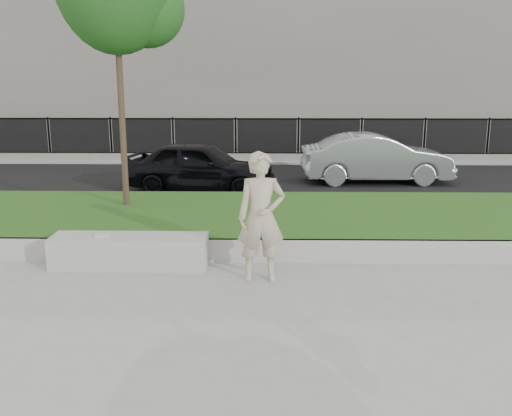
{
  "coord_description": "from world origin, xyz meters",
  "views": [
    {
      "loc": [
        0.49,
        -8.01,
        3.04
      ],
      "look_at": [
        0.32,
        1.2,
        0.89
      ],
      "focal_mm": 40.0,
      "sensor_mm": 36.0,
      "label": 1
    }
  ],
  "objects_px": {
    "stone_bench": "(130,251)",
    "man": "(261,217)",
    "car_silver": "(376,158)",
    "book": "(102,235)",
    "car_dark": "(200,167)"
  },
  "relations": [
    {
      "from": "car_dark",
      "to": "book",
      "type": "bearing_deg",
      "value": -178.72
    },
    {
      "from": "book",
      "to": "car_silver",
      "type": "bearing_deg",
      "value": 28.65
    },
    {
      "from": "stone_bench",
      "to": "man",
      "type": "relative_size",
      "value": 1.29
    },
    {
      "from": "stone_bench",
      "to": "man",
      "type": "xyz_separation_m",
      "value": [
        2.14,
        -0.55,
        0.72
      ]
    },
    {
      "from": "car_silver",
      "to": "book",
      "type": "bearing_deg",
      "value": 139.77
    },
    {
      "from": "stone_bench",
      "to": "car_silver",
      "type": "bearing_deg",
      "value": 54.22
    },
    {
      "from": "car_silver",
      "to": "stone_bench",
      "type": "bearing_deg",
      "value": 141.87
    },
    {
      "from": "stone_bench",
      "to": "car_silver",
      "type": "relative_size",
      "value": 0.6
    },
    {
      "from": "man",
      "to": "car_dark",
      "type": "xyz_separation_m",
      "value": [
        -1.67,
        6.52,
        -0.27
      ]
    },
    {
      "from": "man",
      "to": "book",
      "type": "xyz_separation_m",
      "value": [
        -2.58,
        0.54,
        -0.45
      ]
    },
    {
      "from": "book",
      "to": "car_silver",
      "type": "relative_size",
      "value": 0.06
    },
    {
      "from": "stone_bench",
      "to": "man",
      "type": "bearing_deg",
      "value": -14.48
    },
    {
      "from": "stone_bench",
      "to": "car_dark",
      "type": "bearing_deg",
      "value": 85.45
    },
    {
      "from": "man",
      "to": "book",
      "type": "relative_size",
      "value": 7.95
    },
    {
      "from": "man",
      "to": "car_silver",
      "type": "height_order",
      "value": "man"
    }
  ]
}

